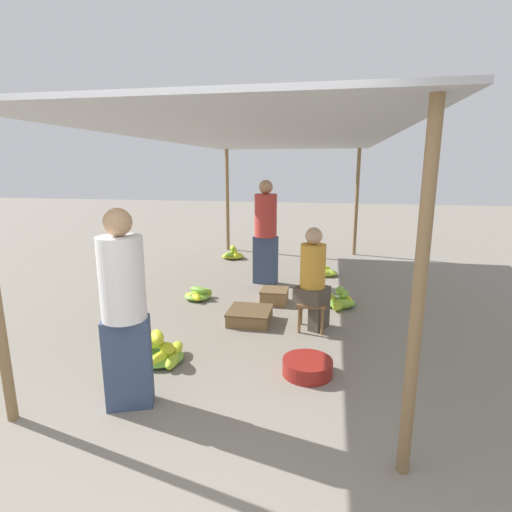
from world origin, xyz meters
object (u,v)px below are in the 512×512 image
object	(u,v)px
banana_pile_left_2	(233,254)
banana_pile_right_1	(324,272)
vendor_foreground	(124,308)
vendor_seated	(314,278)
crate_mid	(250,316)
shopper_walking_mid	(266,231)
basin_black	(307,367)
banana_pile_left_1	(197,295)
banana_pile_left_0	(160,352)
banana_pile_right_0	(340,301)
crate_near	(274,296)
stool	(312,307)

from	to	relation	value
banana_pile_left_2	banana_pile_right_1	distance (m)	2.20
vendor_foreground	vendor_seated	world-z (taller)	vendor_foreground
crate_mid	shopper_walking_mid	bearing A→B (deg)	93.06
basin_black	crate_mid	size ratio (longest dim) A/B	0.90
vendor_foreground	banana_pile_left_1	size ratio (longest dim) A/B	3.74
vendor_foreground	banana_pile_left_2	bearing A→B (deg)	95.03
banana_pile_left_0	banana_pile_left_1	world-z (taller)	banana_pile_left_0
vendor_seated	crate_mid	size ratio (longest dim) A/B	2.35
shopper_walking_mid	banana_pile_left_0	bearing A→B (deg)	-101.29
vendor_foreground	banana_pile_left_2	distance (m)	5.51
vendor_seated	crate_mid	xyz separation A→B (m)	(-0.80, 0.07, -0.56)
banana_pile_left_1	banana_pile_right_1	size ratio (longest dim) A/B	0.87
banana_pile_right_1	banana_pile_left_0	bearing A→B (deg)	-113.03
vendor_seated	banana_pile_right_0	bearing A→B (deg)	68.91
banana_pile_left_2	banana_pile_left_1	bearing A→B (deg)	-87.23
crate_near	banana_pile_left_1	bearing A→B (deg)	-176.41
banana_pile_left_2	crate_near	xyz separation A→B (m)	(1.29, -2.67, 0.01)
shopper_walking_mid	vendor_foreground	bearing A→B (deg)	-97.83
banana_pile_right_1	shopper_walking_mid	size ratio (longest dim) A/B	0.29
basin_black	banana_pile_left_1	world-z (taller)	banana_pile_left_1
banana_pile_left_1	shopper_walking_mid	distance (m)	1.59
banana_pile_right_0	banana_pile_right_1	distance (m)	1.67
vendor_foreground	banana_pile_left_0	xyz separation A→B (m)	(-0.08, 0.76, -0.76)
stool	basin_black	distance (m)	1.12
banana_pile_left_0	banana_pile_right_0	distance (m)	2.73
banana_pile_right_0	shopper_walking_mid	size ratio (longest dim) A/B	0.34
crate_mid	vendor_foreground	bearing A→B (deg)	-107.24
banana_pile_left_1	banana_pile_left_2	size ratio (longest dim) A/B	0.85
basin_black	vendor_foreground	bearing A→B (deg)	-151.10
vendor_foreground	vendor_seated	distance (m)	2.36
vendor_seated	stool	bearing A→B (deg)	-154.30
stool	vendor_seated	xyz separation A→B (m)	(0.02, 0.01, 0.35)
vendor_foreground	vendor_seated	xyz separation A→B (m)	(1.40, 1.89, -0.21)
vendor_foreground	banana_pile_left_0	size ratio (longest dim) A/B	3.10
vendor_seated	banana_pile_left_1	xyz separation A→B (m)	(-1.75, 0.80, -0.58)
vendor_foreground	banana_pile_right_0	size ratio (longest dim) A/B	2.82
vendor_seated	crate_mid	world-z (taller)	vendor_seated
banana_pile_left_0	banana_pile_left_1	bearing A→B (deg)	97.79
vendor_foreground	basin_black	bearing A→B (deg)	28.90
banana_pile_left_2	crate_mid	bearing A→B (deg)	-72.64
banana_pile_left_0	vendor_seated	bearing A→B (deg)	37.26
banana_pile_left_1	crate_near	size ratio (longest dim) A/B	1.13
vendor_foreground	vendor_seated	size ratio (longest dim) A/B	1.31
vendor_seated	banana_pile_right_0	world-z (taller)	vendor_seated
banana_pile_right_0	crate_near	size ratio (longest dim) A/B	1.51
vendor_foreground	shopper_walking_mid	world-z (taller)	shopper_walking_mid
banana_pile_left_2	vendor_seated	bearing A→B (deg)	-62.04
banana_pile_left_2	shopper_walking_mid	distance (m)	2.13
basin_black	crate_near	size ratio (longest dim) A/B	1.24
vendor_seated	banana_pile_left_2	world-z (taller)	vendor_seated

